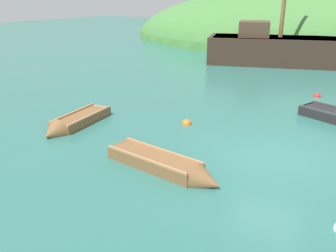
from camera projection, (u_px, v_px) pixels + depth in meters
ground_plane at (272, 156)px, 11.58m from camera, size 120.00×120.00×0.00m
shore_hill at (314, 43)px, 38.58m from camera, size 43.00×25.41×11.94m
sailing_ship at (308, 55)px, 26.28m from camera, size 17.24×8.04×11.72m
rowboat_center at (167, 167)px, 10.56m from camera, size 3.96×1.31×0.86m
rowboat_outer_left at (74, 124)px, 14.18m from camera, size 1.32×3.56×0.93m
buoy_red at (317, 97)px, 18.38m from camera, size 0.38×0.38×0.38m
buoy_orange at (187, 124)px, 14.48m from camera, size 0.40×0.40×0.40m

